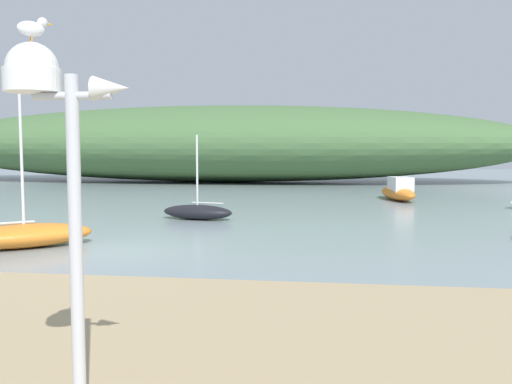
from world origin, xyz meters
TOP-DOWN VIEW (x-y plane):
  - ground_plane at (0.00, 0.00)m, footprint 120.00×120.00m
  - distant_hill at (-3.60, 30.44)m, footprint 51.80×12.87m
  - mast_structure at (3.22, -9.26)m, footprint 1.13×0.50m
  - seagull_on_radar at (3.09, -9.25)m, footprint 0.26×0.28m
  - motorboat_far_left at (9.30, 15.66)m, footprint 2.00×4.27m
  - sailboat_far_right at (0.63, 6.69)m, footprint 2.97×1.50m
  - sailboat_off_point at (-2.72, 0.20)m, footprint 3.77×3.36m

SIDE VIEW (x-z plane):
  - ground_plane at x=0.00m, z-range 0.00..0.00m
  - sailboat_far_right at x=0.63m, z-range -1.33..1.94m
  - sailboat_off_point at x=-2.72m, z-range -2.00..2.70m
  - motorboat_far_left at x=9.30m, z-range -0.14..1.11m
  - mast_structure at x=3.22m, z-range 1.31..4.81m
  - distant_hill at x=-3.60m, z-range 0.00..6.20m
  - seagull_on_radar at x=3.09m, z-range 3.71..3.94m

